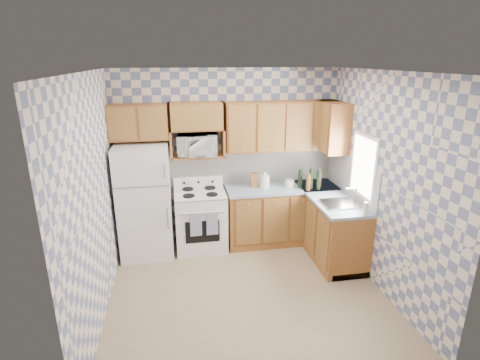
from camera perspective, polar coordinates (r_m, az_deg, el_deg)
name	(u,v)px	position (r m, az deg, el deg)	size (l,w,h in m)	color
floor	(246,291)	(4.98, 0.99, -16.56)	(3.40, 3.40, 0.00)	#88715A
back_wall	(227,157)	(5.87, -1.94, 3.45)	(3.40, 0.02, 2.70)	slate
right_wall	(381,184)	(4.96, 20.74, -0.52)	(0.02, 3.20, 2.70)	slate
backsplash_back	(252,166)	(5.96, 1.89, 2.21)	(2.60, 0.01, 0.56)	silver
backsplash_right	(350,176)	(5.66, 16.47, 0.58)	(0.01, 1.60, 0.56)	silver
refrigerator	(145,201)	(5.65, -14.28, -3.13)	(0.75, 0.70, 1.68)	silver
stove_body	(201,221)	(5.82, -6.00, -6.19)	(0.76, 0.65, 0.90)	silver
cooktop	(200,193)	(5.64, -6.15, -1.98)	(0.76, 0.65, 0.03)	silver
backguard	(198,181)	(5.87, -6.38, -0.20)	(0.76, 0.08, 0.17)	silver
dish_towel_left	(196,225)	(5.45, -6.73, -6.75)	(0.17, 0.03, 0.36)	navy
dish_towel_right	(212,223)	(5.47, -4.25, -6.60)	(0.17, 0.03, 0.36)	navy
base_cabinets_back	(282,215)	(6.06, 6.34, -5.29)	(1.75, 0.60, 0.88)	brown
base_cabinets_right	(328,225)	(5.81, 13.22, -6.72)	(0.60, 1.60, 0.88)	brown
countertop_back	(283,188)	(5.88, 6.51, -1.19)	(1.77, 0.63, 0.04)	gray
countertop_right	(330,197)	(5.64, 13.51, -2.47)	(0.63, 1.60, 0.04)	gray
upper_cabinets_back	(282,126)	(5.77, 6.46, 8.20)	(1.75, 0.33, 0.74)	brown
upper_cabinets_fridge	(138,122)	(5.54, -15.23, 8.52)	(0.82, 0.33, 0.50)	brown
upper_cabinets_right	(331,127)	(5.85, 13.73, 7.92)	(0.33, 0.70, 0.74)	brown
microwave_shelf	(198,156)	(5.64, -6.45, 3.64)	(0.80, 0.33, 0.03)	brown
microwave	(198,145)	(5.59, -6.49, 5.34)	(0.58, 0.39, 0.32)	silver
sink	(340,204)	(5.33, 15.04, -3.51)	(0.48, 0.40, 0.03)	#B7B7BC
window	(363,166)	(5.30, 18.30, 2.03)	(0.02, 0.66, 0.86)	white
bottle_0	(311,179)	(5.81, 10.75, 0.16)	(0.07, 0.07, 0.31)	black
bottle_1	(319,180)	(5.80, 11.88, -0.06)	(0.07, 0.07, 0.29)	black
bottle_2	(319,179)	(5.91, 11.97, 0.17)	(0.07, 0.07, 0.27)	brown
bottle_3	(308,183)	(5.73, 10.36, -0.41)	(0.07, 0.07, 0.24)	brown
bottle_4	(300,179)	(5.82, 9.16, 0.12)	(0.07, 0.07, 0.28)	black
knife_block	(254,180)	(5.80, 2.18, 0.03)	(0.10, 0.10, 0.23)	brown
electric_kettle	(265,181)	(5.80, 3.76, -0.23)	(0.15, 0.15, 0.19)	silver
food_containers	(290,183)	(5.89, 7.57, -0.47)	(0.16, 0.16, 0.11)	beige
soap_bottle	(366,209)	(5.05, 18.60, -4.15)	(0.06, 0.06, 0.17)	beige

